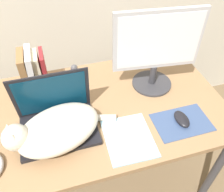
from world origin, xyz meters
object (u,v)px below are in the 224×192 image
at_px(external_monitor, 157,49).
at_px(laptop, 57,119).
at_px(book_row, 33,70).
at_px(webcam, 74,69).
at_px(cat, 55,129).
at_px(notepad, 129,138).
at_px(computer_mouse, 182,119).

bearing_deg(external_monitor, laptop, -163.89).
bearing_deg(book_row, webcam, 9.24).
relative_size(laptop, book_row, 1.57).
height_order(cat, webcam, cat).
distance_m(notepad, webcam, 0.55).
xyz_separation_m(external_monitor, book_row, (-0.62, 0.17, -0.13)).
relative_size(notepad, webcam, 3.89).
xyz_separation_m(laptop, cat, (-0.02, -0.07, 0.01)).
bearing_deg(computer_mouse, laptop, 166.42).
xyz_separation_m(cat, notepad, (0.31, -0.09, -0.06)).
bearing_deg(external_monitor, notepad, -127.86).
xyz_separation_m(computer_mouse, book_row, (-0.65, 0.46, 0.09)).
distance_m(book_row, notepad, 0.62).
bearing_deg(cat, webcam, 69.92).
relative_size(external_monitor, book_row, 2.01).
height_order(laptop, webcam, laptop).
bearing_deg(computer_mouse, book_row, 144.33).
relative_size(computer_mouse, webcam, 1.60).
distance_m(cat, webcam, 0.46).
distance_m(computer_mouse, notepad, 0.28).
height_order(book_row, webcam, book_row).
distance_m(laptop, webcam, 0.39).
relative_size(external_monitor, webcam, 6.68).
height_order(cat, computer_mouse, cat).
xyz_separation_m(laptop, webcam, (0.14, 0.36, -0.01)).
height_order(computer_mouse, webcam, webcam).
distance_m(laptop, external_monitor, 0.59).
bearing_deg(webcam, computer_mouse, -49.57).
height_order(notepad, webcam, webcam).
xyz_separation_m(cat, book_row, (-0.06, 0.39, 0.04)).
height_order(cat, book_row, book_row).
height_order(external_monitor, webcam, external_monitor).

